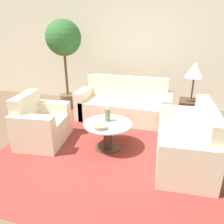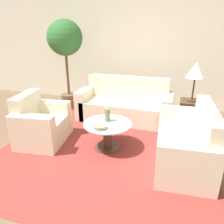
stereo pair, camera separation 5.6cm
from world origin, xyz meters
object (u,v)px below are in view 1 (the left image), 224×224
(armchair, at_px, (40,126))
(potted_plant, at_px, (64,44))
(sofa_main, at_px, (124,106))
(bowl, at_px, (100,127))
(vase, at_px, (107,115))
(coffee_table, at_px, (108,132))
(table_lamp, at_px, (195,71))
(loveseat, at_px, (189,144))

(armchair, distance_m, potted_plant, 2.14)
(sofa_main, bearing_deg, bowl, -90.73)
(sofa_main, relative_size, vase, 9.11)
(potted_plant, xyz_separation_m, vase, (1.50, -1.51, -0.97))
(coffee_table, bearing_deg, table_lamp, 41.00)
(armchair, height_order, loveseat, loveseat)
(loveseat, height_order, coffee_table, loveseat)
(armchair, bearing_deg, vase, -87.37)
(armchair, height_order, vase, armchair)
(vase, bearing_deg, sofa_main, 89.88)
(armchair, xyz_separation_m, vase, (1.17, 0.20, 0.26))
(armchair, bearing_deg, loveseat, -95.33)
(armchair, xyz_separation_m, coffee_table, (1.20, 0.12, -0.01))
(potted_plant, xyz_separation_m, bowl, (1.48, -1.82, -1.05))
(bowl, bearing_deg, armchair, 174.71)
(bowl, bearing_deg, potted_plant, 129.25)
(armchair, bearing_deg, bowl, -102.53)
(sofa_main, distance_m, coffee_table, 1.30)
(coffee_table, relative_size, potted_plant, 0.38)
(loveseat, height_order, table_lamp, table_lamp)
(armchair, distance_m, table_lamp, 2.92)
(potted_plant, distance_m, vase, 2.34)
(sofa_main, bearing_deg, potted_plant, 168.92)
(bowl, bearing_deg, table_lamp, 45.11)
(loveseat, bearing_deg, potted_plant, -124.23)
(armchair, relative_size, coffee_table, 1.26)
(armchair, xyz_separation_m, potted_plant, (-0.34, 1.71, 1.23))
(coffee_table, distance_m, table_lamp, 1.93)
(sofa_main, xyz_separation_m, potted_plant, (-1.50, 0.29, 1.24))
(sofa_main, xyz_separation_m, table_lamp, (1.33, -0.17, 0.87))
(potted_plant, bearing_deg, coffee_table, -46.12)
(armchair, height_order, bowl, armchair)
(coffee_table, xyz_separation_m, potted_plant, (-1.53, 1.59, 1.24))
(bowl, bearing_deg, coffee_table, 77.85)
(sofa_main, relative_size, bowl, 9.59)
(table_lamp, bearing_deg, vase, -141.89)
(loveseat, xyz_separation_m, coffee_table, (-1.26, 0.03, -0.00))
(coffee_table, bearing_deg, armchair, -174.43)
(coffee_table, bearing_deg, potted_plant, 133.88)
(table_lamp, height_order, vase, table_lamp)
(sofa_main, xyz_separation_m, vase, (-0.00, -1.21, 0.27))
(armchair, distance_m, vase, 1.21)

